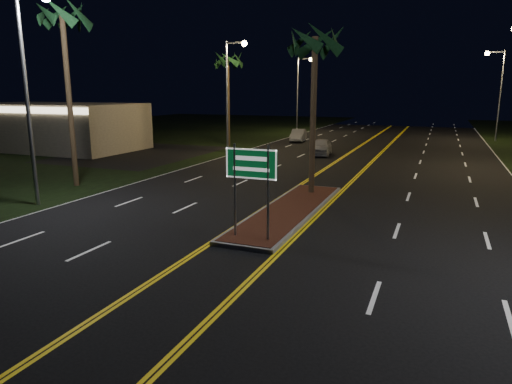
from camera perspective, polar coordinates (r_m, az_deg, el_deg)
The scene contains 14 objects.
ground at distance 13.31m, azimuth -5.28°, elevation -9.81°, with size 120.00×120.00×0.00m, color black.
grass_left at distance 50.90m, azimuth -22.84°, elevation 5.84°, with size 40.00×110.00×0.01m, color black.
median_island at distance 19.44m, azimuth 4.18°, elevation -2.30°, with size 2.25×10.25×0.17m.
highway_sign at distance 15.08m, azimuth -0.61°, elevation 2.43°, with size 1.80×0.08×3.20m.
commercial_building at distance 44.38m, azimuth -23.89°, elevation 7.51°, with size 15.00×8.12×4.00m.
streetlight_left_near at distance 22.12m, azimuth -26.28°, elevation 12.85°, with size 1.91×0.44×9.00m.
streetlight_left_mid at distance 38.55m, azimuth -3.14°, elevation 13.39°, with size 1.91×0.44×9.00m.
streetlight_left_far at distance 57.29m, azimuth 5.59°, elevation 13.05°, with size 1.91×0.44×9.00m.
streetlight_right_far at distance 53.14m, azimuth 27.93°, elevation 11.74°, with size 1.91×0.44×9.00m.
palm_median at distance 22.27m, azimuth 7.40°, elevation 18.16°, with size 2.40×2.40×8.30m.
palm_left_near at distance 26.51m, azimuth -23.08°, elevation 19.45°, with size 2.40×2.40×9.80m.
palm_left_far at distance 43.18m, azimuth -3.57°, elevation 16.06°, with size 2.40×2.40×8.80m.
car_near at distance 37.22m, azimuth 8.13°, elevation 5.78°, with size 1.97×4.60×1.53m, color #B3B4B9.
car_far at distance 47.48m, azimuth 5.32°, elevation 7.21°, with size 1.82×4.26×1.42m, color silver.
Camera 1 is at (5.71, -10.91, 5.04)m, focal length 32.00 mm.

